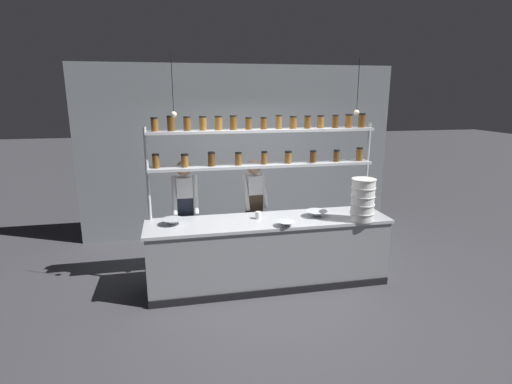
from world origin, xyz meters
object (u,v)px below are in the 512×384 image
spice_shelf_unit (263,148)px  prep_bowl_near_left (172,222)px  container_stack (363,200)px  chef_left (186,210)px  chef_center (254,206)px  prep_bowl_center_front (316,214)px  prep_bowl_center_back (286,224)px  serving_cup_front (258,215)px

spice_shelf_unit → prep_bowl_near_left: bearing=-167.7°
container_stack → prep_bowl_near_left: size_ratio=2.01×
chef_left → chef_center: chef_left is taller
chef_left → prep_bowl_near_left: size_ratio=5.96×
prep_bowl_near_left → chef_left: bearing=69.4°
prep_bowl_center_front → prep_bowl_center_back: (-0.51, -0.30, -0.01)m
container_stack → prep_bowl_center_front: container_stack is taller
spice_shelf_unit → container_stack: (1.20, -0.60, -0.63)m
spice_shelf_unit → prep_bowl_center_back: size_ratio=13.40×
prep_bowl_center_front → container_stack: bearing=-26.9°
spice_shelf_unit → serving_cup_front: (-0.12, -0.26, -0.86)m
spice_shelf_unit → chef_left: (-1.06, 0.23, -0.88)m
prep_bowl_near_left → prep_bowl_center_front: bearing=-1.9°
container_stack → prep_bowl_center_front: 0.64m
serving_cup_front → prep_bowl_center_front: bearing=-5.5°
spice_shelf_unit → chef_left: bearing=168.0°
spice_shelf_unit → serving_cup_front: size_ratio=32.58×
chef_left → prep_bowl_center_back: bearing=-33.0°
serving_cup_front → chef_left: bearing=152.7°
chef_left → prep_bowl_near_left: chef_left is taller
chef_left → prep_bowl_center_front: 1.82m
prep_bowl_center_front → serving_cup_front: size_ratio=3.06×
serving_cup_front → chef_center: bearing=83.9°
chef_center → container_stack: chef_center is taller
spice_shelf_unit → chef_center: 0.95m
chef_left → serving_cup_front: size_ratio=17.31×
chef_center → prep_bowl_center_front: 0.97m
chef_center → spice_shelf_unit: bearing=-85.5°
spice_shelf_unit → chef_left: spice_shelf_unit is taller
spice_shelf_unit → chef_center: spice_shelf_unit is taller
chef_center → prep_bowl_near_left: bearing=-161.5°
chef_center → prep_bowl_near_left: 1.32m
prep_bowl_near_left → prep_bowl_center_back: size_ratio=1.19×
prep_bowl_near_left → prep_bowl_center_back: bearing=-14.4°
container_stack → prep_bowl_center_back: 1.08m
spice_shelf_unit → chef_center: (-0.06, 0.30, -0.90)m
prep_bowl_center_back → serving_cup_front: size_ratio=2.43×
chef_center → prep_bowl_near_left: size_ratio=5.83×
prep_bowl_near_left → chef_center: bearing=25.8°
chef_left → prep_bowl_center_front: size_ratio=5.65×
chef_left → serving_cup_front: (0.94, -0.48, 0.01)m
chef_center → prep_bowl_center_back: bearing=-84.1°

